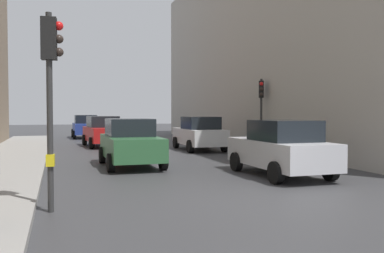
# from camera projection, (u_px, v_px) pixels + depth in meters

# --- Properties ---
(ground_plane) EXTENTS (120.00, 120.00, 0.00)m
(ground_plane) POSITION_uv_depth(u_px,v_px,m) (277.00, 200.00, 9.58)
(ground_plane) COLOR #38383A
(building_facade_right) EXTENTS (12.00, 27.83, 11.85)m
(building_facade_right) POSITION_uv_depth(u_px,v_px,m) (317.00, 51.00, 26.98)
(building_facade_right) COLOR #B2ADA3
(building_facade_right) RESTS_ON ground
(traffic_light_near_left) EXTENTS (0.44, 0.26, 4.00)m
(traffic_light_near_left) POSITION_uv_depth(u_px,v_px,m) (51.00, 75.00, 8.38)
(traffic_light_near_left) COLOR #2D2D2D
(traffic_light_near_left) RESTS_ON ground
(traffic_light_mid_street) EXTENTS (0.35, 0.45, 3.65)m
(traffic_light_mid_street) POSITION_uv_depth(u_px,v_px,m) (261.00, 102.00, 20.81)
(traffic_light_mid_street) COLOR #2D2D2D
(traffic_light_mid_street) RESTS_ON ground
(car_green_estate) EXTENTS (2.04, 4.21, 1.76)m
(car_green_estate) POSITION_uv_depth(u_px,v_px,m) (130.00, 143.00, 15.57)
(car_green_estate) COLOR #2D6038
(car_green_estate) RESTS_ON ground
(car_red_sedan) EXTENTS (2.27, 4.33, 1.76)m
(car_red_sedan) POSITION_uv_depth(u_px,v_px,m) (103.00, 131.00, 24.38)
(car_red_sedan) COLOR red
(car_red_sedan) RESTS_ON ground
(car_blue_van) EXTENTS (2.05, 4.22, 1.76)m
(car_blue_van) POSITION_uv_depth(u_px,v_px,m) (86.00, 126.00, 32.37)
(car_blue_van) COLOR navy
(car_blue_van) RESTS_ON ground
(car_white_compact) EXTENTS (2.06, 4.22, 1.76)m
(car_white_compact) POSITION_uv_depth(u_px,v_px,m) (199.00, 133.00, 22.04)
(car_white_compact) COLOR silver
(car_white_compact) RESTS_ON ground
(car_silver_hatchback) EXTENTS (2.04, 4.21, 1.76)m
(car_silver_hatchback) POSITION_uv_depth(u_px,v_px,m) (281.00, 148.00, 13.21)
(car_silver_hatchback) COLOR #BCBCC1
(car_silver_hatchback) RESTS_ON ground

